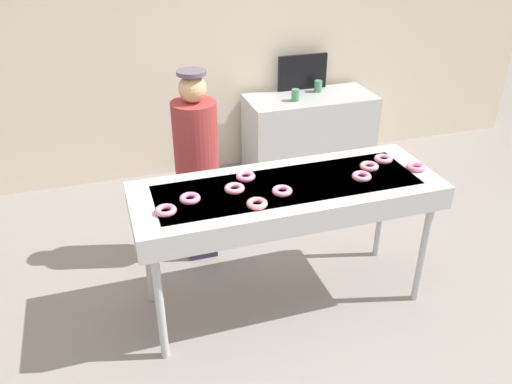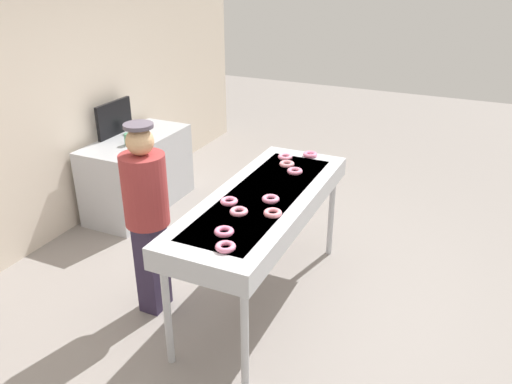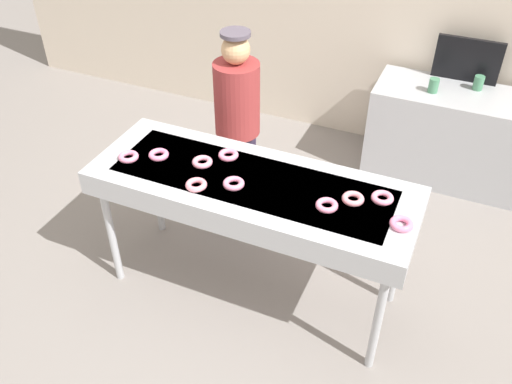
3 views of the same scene
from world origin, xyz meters
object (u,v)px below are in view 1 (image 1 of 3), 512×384
strawberry_donut_7 (383,159)px  prep_counter (309,134)px  strawberry_donut_2 (190,198)px  strawberry_donut_6 (416,167)px  paper_cup_0 (318,86)px  strawberry_donut_1 (246,176)px  strawberry_donut_8 (234,188)px  strawberry_donut_4 (369,166)px  menu_display (302,72)px  strawberry_donut_5 (257,204)px  strawberry_donut_0 (282,191)px  paper_cup_1 (295,95)px  strawberry_donut_3 (166,210)px  worker_baker (197,157)px  strawberry_donut_9 (362,176)px  fryer_conveyor (287,196)px

strawberry_donut_7 → prep_counter: bearing=83.0°
strawberry_donut_2 → strawberry_donut_6: (1.66, -0.05, 0.00)m
paper_cup_0 → strawberry_donut_1: bearing=-125.7°
strawberry_donut_1 → strawberry_donut_8: 0.19m
strawberry_donut_1 → strawberry_donut_4: size_ratio=1.00×
strawberry_donut_8 → menu_display: menu_display is taller
strawberry_donut_2 → strawberry_donut_5: size_ratio=1.00×
strawberry_donut_0 → menu_display: bearing=65.0°
strawberry_donut_6 → paper_cup_0: bearing=84.5°
strawberry_donut_2 → menu_display: 2.91m
strawberry_donut_2 → paper_cup_1: (1.52, 1.99, -0.10)m
strawberry_donut_8 → paper_cup_1: size_ratio=1.10×
strawberry_donut_2 → strawberry_donut_7: same height
strawberry_donut_3 → worker_baker: size_ratio=0.08×
strawberry_donut_4 → strawberry_donut_7: size_ratio=1.00×
strawberry_donut_3 → strawberry_donut_4: 1.52m
strawberry_donut_1 → worker_baker: worker_baker is taller
strawberry_donut_8 → menu_display: bearing=58.1°
strawberry_donut_8 → worker_baker: (-0.10, 0.76, -0.10)m
strawberry_donut_6 → worker_baker: 1.68m
strawberry_donut_9 → paper_cup_1: size_ratio=1.10×
fryer_conveyor → menu_display: bearing=65.6°
strawberry_donut_3 → strawberry_donut_4: size_ratio=1.00×
strawberry_donut_5 → strawberry_donut_6: size_ratio=1.00×
menu_display → strawberry_donut_3: bearing=-128.1°
strawberry_donut_9 → worker_baker: worker_baker is taller
strawberry_donut_0 → prep_counter: (1.13, 2.16, -0.60)m
strawberry_donut_3 → strawberry_donut_8: bearing=16.6°
fryer_conveyor → strawberry_donut_2: size_ratio=15.69×
strawberry_donut_3 → paper_cup_1: 2.70m
fryer_conveyor → strawberry_donut_7: (0.82, 0.13, 0.11)m
strawberry_donut_1 → strawberry_donut_3: (-0.61, -0.29, 0.00)m
strawberry_donut_8 → worker_baker: bearing=97.6°
worker_baker → paper_cup_0: size_ratio=13.17×
strawberry_donut_0 → strawberry_donut_5: bearing=-153.0°
strawberry_donut_3 → strawberry_donut_8: 0.51m
fryer_conveyor → strawberry_donut_0: strawberry_donut_0 is taller
strawberry_donut_4 → fryer_conveyor: bearing=-175.5°
strawberry_donut_0 → fryer_conveyor: bearing=52.5°
strawberry_donut_0 → strawberry_donut_3: (-0.78, -0.01, 0.00)m
strawberry_donut_8 → prep_counter: 2.55m
strawberry_donut_2 → strawberry_donut_5: same height
fryer_conveyor → strawberry_donut_8: strawberry_donut_8 is taller
strawberry_donut_7 → strawberry_donut_3: bearing=-171.6°
strawberry_donut_0 → strawberry_donut_7: size_ratio=1.00×
fryer_conveyor → strawberry_donut_5: 0.37m
strawberry_donut_2 → paper_cup_1: bearing=52.5°
strawberry_donut_1 → menu_display: (1.30, 2.14, 0.03)m
strawberry_donut_1 → strawberry_donut_3: 0.67m
strawberry_donut_6 → strawberry_donut_7: same height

